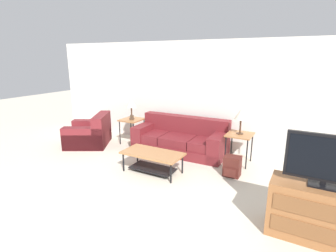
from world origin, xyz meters
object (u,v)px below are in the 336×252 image
tv_console (318,213)px  side_table_left (132,122)px  side_table_right (240,137)px  coffee_table (153,158)px  backpack (232,166)px  armchair (90,134)px  couch (181,140)px  television (327,160)px  table_lamp_right (241,115)px  table_lamp_left (131,103)px

tv_console → side_table_left: bearing=155.4°
side_table_left → side_table_right: bearing=0.0°
coffee_table → side_table_left: (-1.43, 1.28, 0.28)m
backpack → armchair: bearing=179.0°
couch → side_table_left: size_ratio=3.39×
side_table_right → tv_console: (1.47, -1.95, -0.23)m
armchair → couch: bearing=16.2°
armchair → tv_console: bearing=-14.5°
tv_console → backpack: 1.90m
coffee_table → television: bearing=-13.4°
side_table_left → television: television is taller
table_lamp_right → backpack: 1.11m
tv_console → television: 0.70m
table_lamp_left → table_lamp_right: same height
armchair → backpack: bearing=-1.0°
armchair → coffee_table: armchair is taller
tv_console → backpack: size_ratio=2.87×
table_lamp_right → coffee_table: bearing=-136.8°
table_lamp_left → tv_console: size_ratio=0.47×
coffee_table → table_lamp_left: 2.07m
table_lamp_left → coffee_table: bearing=-41.7°
armchair → side_table_left: size_ratio=2.12×
tv_console → television: (-0.00, 0.00, 0.70)m
table_lamp_left → side_table_left: bearing=-76.0°
backpack → table_lamp_left: bearing=166.4°
backpack → table_lamp_right: bearing=94.8°
side_table_left → backpack: 2.96m
side_table_right → tv_console: size_ratio=0.57×
armchair → backpack: size_ratio=3.48×
table_lamp_left → armchair: bearing=-144.9°
side_table_left → armchair: bearing=-144.9°
side_table_left → television: bearing=-24.6°
side_table_right → table_lamp_right: (0.00, 0.00, 0.48)m
tv_console → television: size_ratio=1.27×
side_table_right → table_lamp_left: size_ratio=1.22×
backpack → side_table_right: bearing=94.8°
armchair → table_lamp_right: table_lamp_right is taller
side_table_left → side_table_right: (2.79, 0.00, 0.00)m
side_table_right → table_lamp_right: table_lamp_right is taller
side_table_right → backpack: size_ratio=1.64×
table_lamp_left → backpack: 3.06m
armchair → side_table_left: bearing=35.1°
armchair → table_lamp_left: size_ratio=2.59×
tv_console → armchair: bearing=165.5°
side_table_right → television: 2.49m
side_table_left → side_table_right: 2.79m
coffee_table → television: (2.83, -0.68, 0.76)m
couch → side_table_right: size_ratio=3.39×
coffee_table → television: television is taller
coffee_table → tv_console: size_ratio=1.04×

